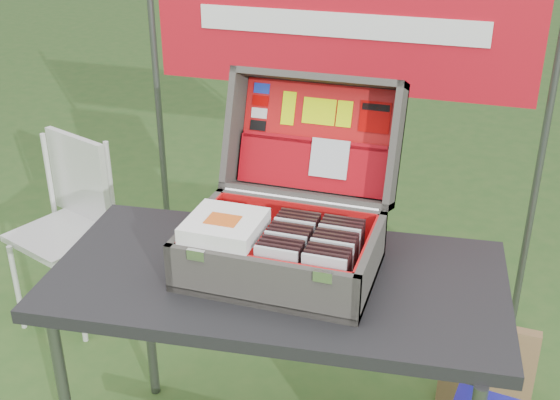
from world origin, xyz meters
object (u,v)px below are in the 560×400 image
(table, at_px, (277,385))
(cardboard_box, at_px, (487,367))
(suitcase, at_px, (287,189))
(chair, at_px, (63,237))

(table, height_order, cardboard_box, table)
(cardboard_box, bearing_deg, suitcase, -137.94)
(suitcase, distance_m, cardboard_box, 1.20)
(suitcase, xyz_separation_m, cardboard_box, (0.63, 0.52, -0.88))
(table, height_order, suitcase, suitcase)
(suitcase, distance_m, chair, 1.48)
(table, distance_m, chair, 1.35)
(table, xyz_separation_m, suitcase, (0.01, 0.07, 0.65))
(table, relative_size, cardboard_box, 3.65)
(suitcase, xyz_separation_m, chair, (-1.21, 0.56, -0.65))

